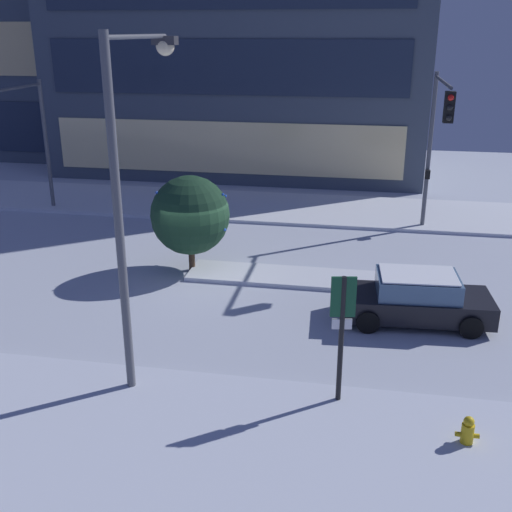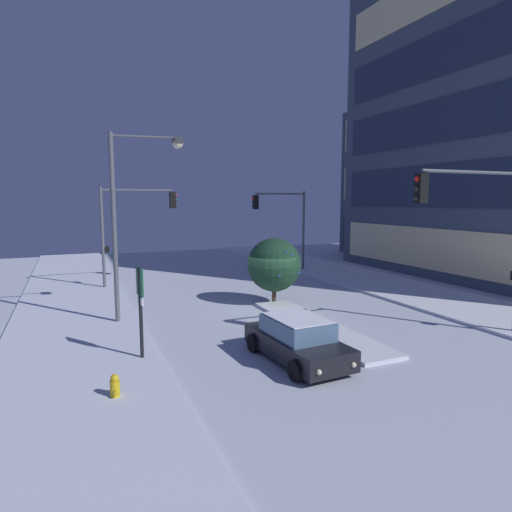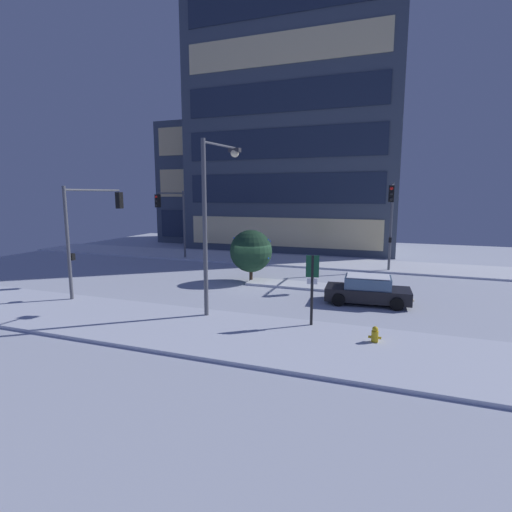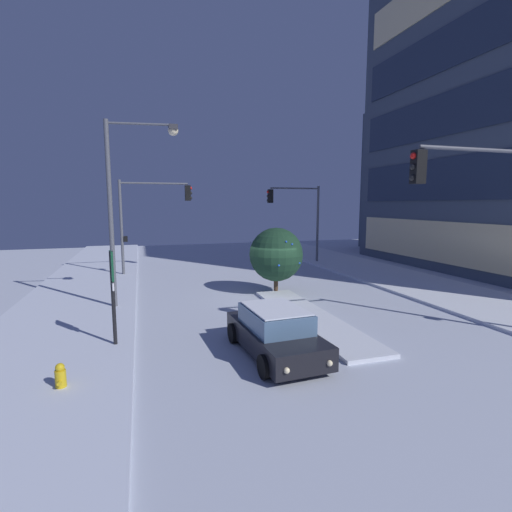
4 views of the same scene
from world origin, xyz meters
name	(u,v)px [view 4 (image 4 of 4)]	position (x,y,z in m)	size (l,w,h in m)	color
ground	(269,296)	(0.00, 0.00, 0.00)	(52.00, 52.00, 0.00)	silver
curb_strip_near	(73,309)	(0.00, -9.01, 0.07)	(52.00, 5.20, 0.14)	silver
curb_strip_far	(418,284)	(0.00, 9.01, 0.07)	(52.00, 5.20, 0.14)	silver
median_strip	(310,317)	(3.99, 0.39, 0.07)	(9.00, 1.80, 0.14)	silver
office_tower_secondary	(445,178)	(-11.51, 21.25, 6.97)	(14.11, 9.21, 13.94)	#424C5B
car_near	(275,332)	(7.07, -2.22, 0.71)	(4.49, 2.26, 1.49)	black
traffic_light_corner_far_left	(298,210)	(-9.33, 5.52, 4.18)	(0.32, 4.30, 5.99)	#565960
traffic_light_corner_far_right	(495,207)	(7.92, 5.12, 4.52)	(0.32, 5.58, 6.53)	#565960
traffic_light_corner_near_left	(149,210)	(-7.89, -5.46, 4.21)	(0.32, 4.62, 6.13)	#565960
street_lamp_arched	(129,189)	(0.30, -6.48, 5.26)	(0.73, 3.03, 8.12)	#565960
fire_hydrant	(61,378)	(7.77, -8.10, 0.36)	(0.48, 0.26, 0.75)	gold
parking_info_sign	(113,287)	(5.08, -6.98, 2.04)	(0.55, 0.15, 3.17)	black
decorated_tree_median	(276,255)	(-0.53, 0.57, 2.04)	(2.76, 2.76, 3.42)	#473323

